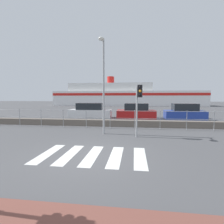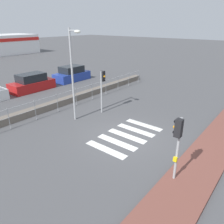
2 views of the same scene
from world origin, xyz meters
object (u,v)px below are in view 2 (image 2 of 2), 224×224
object	(u,v)px
parked_car_blue	(72,74)
traffic_light_far	(102,83)
traffic_light_near	(178,138)
streetlamp	(73,66)
parked_car_red	(32,83)

from	to	relation	value
parked_car_blue	traffic_light_far	bearing A→B (deg)	-119.09
traffic_light_near	streetlamp	distance (m)	7.68
parked_car_red	parked_car_blue	bearing A→B (deg)	0.00
traffic_light_near	streetlamp	world-z (taller)	streetlamp
traffic_light_near	traffic_light_far	size ratio (longest dim) A/B	0.94
streetlamp	parked_car_blue	size ratio (longest dim) A/B	1.44
streetlamp	parked_car_red	bearing A→B (deg)	76.14
traffic_light_near	parked_car_blue	xyz separation A→B (m)	(8.57, 15.53, -1.30)
streetlamp	parked_car_blue	distance (m)	11.05
traffic_light_near	traffic_light_far	distance (m)	7.87
traffic_light_near	streetlamp	xyz separation A→B (m)	(1.71, 7.33, 1.50)
traffic_light_near	parked_car_red	xyz separation A→B (m)	(3.73, 15.53, -1.31)
streetlamp	traffic_light_near	bearing A→B (deg)	-103.12
traffic_light_far	streetlamp	size ratio (longest dim) A/B	0.52
traffic_light_far	parked_car_blue	xyz separation A→B (m)	(4.80, 8.62, -1.45)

